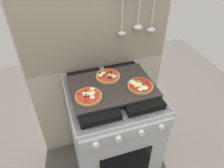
# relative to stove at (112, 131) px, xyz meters

# --- Properties ---
(ground_plane) EXTENTS (4.00, 4.00, 0.00)m
(ground_plane) POSITION_rel_stove_xyz_m (0.00, 0.00, -0.45)
(ground_plane) COLOR #4C4742
(kitchen_backsplash) EXTENTS (1.10, 0.09, 1.55)m
(kitchen_backsplash) POSITION_rel_stove_xyz_m (0.00, 0.34, 0.34)
(kitchen_backsplash) COLOR #B2A893
(kitchen_backsplash) RESTS_ON ground_plane
(stove) EXTENTS (0.60, 0.64, 0.90)m
(stove) POSITION_rel_stove_xyz_m (0.00, 0.00, 0.00)
(stove) COLOR #B7BABF
(stove) RESTS_ON ground_plane
(baking_tray) EXTENTS (0.54, 0.38, 0.02)m
(baking_tray) POSITION_rel_stove_xyz_m (0.00, 0.00, 0.46)
(baking_tray) COLOR #2D2826
(baking_tray) RESTS_ON stove
(pizza_left) EXTENTS (0.16, 0.16, 0.03)m
(pizza_left) POSITION_rel_stove_xyz_m (-0.17, -0.07, 0.48)
(pizza_left) COLOR #C18947
(pizza_left) RESTS_ON baking_tray
(pizza_right) EXTENTS (0.16, 0.16, 0.03)m
(pizza_right) POSITION_rel_stove_xyz_m (0.16, -0.07, 0.48)
(pizza_right) COLOR #C18947
(pizza_right) RESTS_ON baking_tray
(pizza_center) EXTENTS (0.16, 0.16, 0.03)m
(pizza_center) POSITION_rel_stove_xyz_m (0.00, 0.09, 0.48)
(pizza_center) COLOR tan
(pizza_center) RESTS_ON baking_tray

